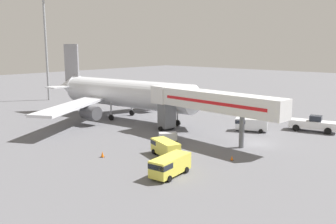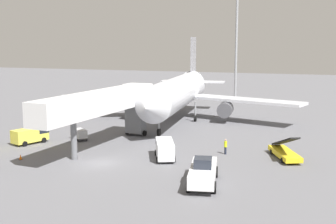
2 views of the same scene
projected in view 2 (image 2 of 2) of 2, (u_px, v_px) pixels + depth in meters
name	position (u px, v px, depth m)	size (l,w,h in m)	color
ground_plane	(98.00, 163.00, 49.99)	(300.00, 300.00, 0.00)	slate
airplane_at_gate	(178.00, 93.00, 75.49)	(41.86, 37.82, 14.16)	silver
jet_bridge	(104.00, 104.00, 56.59)	(5.11, 23.36, 7.35)	silver
pushback_tug	(203.00, 172.00, 42.37)	(3.80, 7.77, 2.66)	white
belt_loader_truck	(285.00, 152.00, 51.92)	(4.45, 6.83, 3.17)	yellow
service_van_mid_right	(31.00, 135.00, 59.60)	(3.40, 5.03, 1.98)	#E5DB4C
service_van_near_right	(165.00, 148.00, 51.81)	(3.79, 5.42, 2.11)	silver
baggage_cart_rear_right	(80.00, 134.00, 61.64)	(2.80, 2.64, 1.48)	#38383D
ground_crew_worker_foreground	(225.00, 146.00, 53.80)	(0.49, 0.49, 1.84)	#1E2333
safety_cone_alpha	(22.00, 130.00, 66.69)	(0.48, 0.48, 0.74)	black
safety_cone_bravo	(21.00, 157.00, 51.49)	(0.39, 0.39, 0.59)	black
apron_light_mast	(237.00, 19.00, 102.58)	(2.40, 2.40, 26.68)	#93969B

